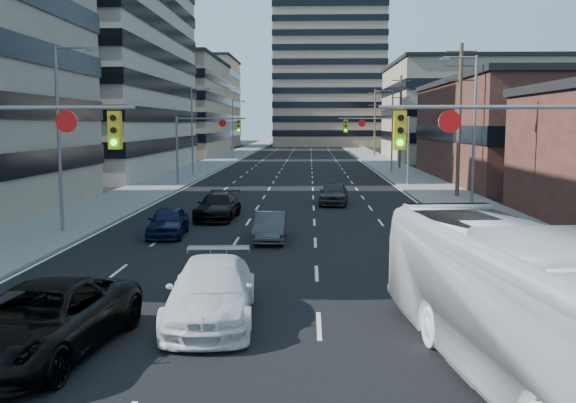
# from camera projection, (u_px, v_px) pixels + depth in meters

# --- Properties ---
(road_surface) EXTENTS (18.00, 300.00, 0.02)m
(road_surface) POSITION_uv_depth(u_px,v_px,m) (303.00, 148.00, 140.06)
(road_surface) COLOR black
(road_surface) RESTS_ON ground
(sidewalk_left) EXTENTS (5.00, 300.00, 0.15)m
(sidewalk_left) POSITION_uv_depth(u_px,v_px,m) (250.00, 148.00, 140.44)
(sidewalk_left) COLOR slate
(sidewalk_left) RESTS_ON ground
(sidewalk_right) EXTENTS (5.00, 300.00, 0.15)m
(sidewalk_right) POSITION_uv_depth(u_px,v_px,m) (355.00, 148.00, 139.66)
(sidewalk_right) COLOR slate
(sidewalk_right) RESTS_ON ground
(office_left_mid) EXTENTS (26.00, 34.00, 28.00)m
(office_left_mid) POSITION_uv_depth(u_px,v_px,m) (49.00, 44.00, 69.83)
(office_left_mid) COLOR #ADA089
(office_left_mid) RESTS_ON ground
(office_left_far) EXTENTS (20.00, 30.00, 16.00)m
(office_left_far) POSITION_uv_depth(u_px,v_px,m) (161.00, 108.00, 110.14)
(office_left_far) COLOR gray
(office_left_far) RESTS_ON ground
(storefront_right_mid) EXTENTS (20.00, 30.00, 9.00)m
(storefront_right_mid) POSITION_uv_depth(u_px,v_px,m) (552.00, 133.00, 59.33)
(storefront_right_mid) COLOR #472119
(storefront_right_mid) RESTS_ON ground
(office_right_far) EXTENTS (22.00, 28.00, 14.00)m
(office_right_far) POSITION_uv_depth(u_px,v_px,m) (465.00, 113.00, 96.70)
(office_right_far) COLOR gray
(office_right_far) RESTS_ON ground
(apartment_tower) EXTENTS (26.00, 26.00, 58.00)m
(apartment_tower) POSITION_uv_depth(u_px,v_px,m) (329.00, 26.00, 156.21)
(apartment_tower) COLOR gray
(apartment_tower) RESTS_ON ground
(bg_block_left) EXTENTS (24.00, 24.00, 20.00)m
(bg_block_left) POSITION_uv_depth(u_px,v_px,m) (184.00, 104.00, 149.72)
(bg_block_left) COLOR #ADA089
(bg_block_left) RESTS_ON ground
(bg_block_right) EXTENTS (22.00, 22.00, 12.00)m
(bg_block_right) POSITION_uv_depth(u_px,v_px,m) (451.00, 121.00, 138.26)
(bg_block_right) COLOR gray
(bg_block_right) RESTS_ON ground
(signal_near_left) EXTENTS (6.59, 0.33, 6.00)m
(signal_near_left) POSITION_uv_depth(u_px,v_px,m) (2.00, 158.00, 18.74)
(signal_near_left) COLOR slate
(signal_near_left) RESTS_ON ground
(signal_near_right) EXTENTS (6.59, 0.33, 6.00)m
(signal_near_right) POSITION_uv_depth(u_px,v_px,m) (517.00, 159.00, 18.24)
(signal_near_right) COLOR slate
(signal_near_right) RESTS_ON ground
(signal_far_left) EXTENTS (6.09, 0.33, 6.00)m
(signal_far_left) POSITION_uv_depth(u_px,v_px,m) (203.00, 136.00, 55.46)
(signal_far_left) COLOR slate
(signal_far_left) RESTS_ON ground
(signal_far_right) EXTENTS (6.09, 0.33, 6.00)m
(signal_far_right) POSITION_uv_depth(u_px,v_px,m) (381.00, 136.00, 54.94)
(signal_far_right) COLOR slate
(signal_far_right) RESTS_ON ground
(utility_pole_block) EXTENTS (2.20, 0.28, 11.00)m
(utility_pole_block) POSITION_uv_depth(u_px,v_px,m) (459.00, 118.00, 45.69)
(utility_pole_block) COLOR #4C3D2D
(utility_pole_block) RESTS_ON ground
(utility_pole_midblock) EXTENTS (2.20, 0.28, 11.00)m
(utility_pole_midblock) POSITION_uv_depth(u_px,v_px,m) (400.00, 120.00, 75.45)
(utility_pole_midblock) COLOR #4C3D2D
(utility_pole_midblock) RESTS_ON ground
(utility_pole_distant) EXTENTS (2.20, 0.28, 11.00)m
(utility_pole_distant) POSITION_uv_depth(u_px,v_px,m) (375.00, 121.00, 105.22)
(utility_pole_distant) COLOR #4C3D2D
(utility_pole_distant) RESTS_ON ground
(streetlight_left_near) EXTENTS (2.03, 0.22, 9.00)m
(streetlight_left_near) POSITION_uv_depth(u_px,v_px,m) (62.00, 130.00, 30.66)
(streetlight_left_near) COLOR slate
(streetlight_left_near) RESTS_ON ground
(streetlight_left_mid) EXTENTS (2.03, 0.22, 9.00)m
(streetlight_left_mid) POSITION_uv_depth(u_px,v_px,m) (194.00, 127.00, 65.38)
(streetlight_left_mid) COLOR slate
(streetlight_left_mid) RESTS_ON ground
(streetlight_left_far) EXTENTS (2.03, 0.22, 9.00)m
(streetlight_left_far) POSITION_uv_depth(u_px,v_px,m) (234.00, 126.00, 100.11)
(streetlight_left_far) COLOR slate
(streetlight_left_far) RESTS_ON ground
(streetlight_right_near) EXTENTS (2.03, 0.22, 9.00)m
(streetlight_right_near) POSITION_uv_depth(u_px,v_px,m) (471.00, 129.00, 34.92)
(streetlight_right_near) COLOR slate
(streetlight_right_near) RESTS_ON ground
(streetlight_right_far) EXTENTS (2.03, 0.22, 9.00)m
(streetlight_right_far) POSITION_uv_depth(u_px,v_px,m) (391.00, 127.00, 69.65)
(streetlight_right_far) COLOR slate
(streetlight_right_far) RESTS_ON ground
(black_pickup) EXTENTS (3.48, 6.30, 1.67)m
(black_pickup) POSITION_uv_depth(u_px,v_px,m) (42.00, 321.00, 14.73)
(black_pickup) COLOR black
(black_pickup) RESTS_ON ground
(white_van) EXTENTS (2.64, 5.75, 1.63)m
(white_van) POSITION_uv_depth(u_px,v_px,m) (212.00, 292.00, 17.34)
(white_van) COLOR silver
(white_van) RESTS_ON ground
(transit_bus) EXTENTS (4.31, 11.95, 3.26)m
(transit_bus) POSITION_uv_depth(u_px,v_px,m) (528.00, 306.00, 13.07)
(transit_bus) COLOR silver
(transit_bus) RESTS_ON ground
(sedan_blue) EXTENTS (1.91, 4.24, 1.41)m
(sedan_blue) POSITION_uv_depth(u_px,v_px,m) (168.00, 222.00, 30.51)
(sedan_blue) COLOR black
(sedan_blue) RESTS_ON ground
(sedan_grey_center) EXTENTS (1.39, 3.96, 1.30)m
(sedan_grey_center) POSITION_uv_depth(u_px,v_px,m) (270.00, 227.00, 29.29)
(sedan_grey_center) COLOR #363739
(sedan_grey_center) RESTS_ON ground
(sedan_black_far) EXTENTS (2.33, 5.19, 1.48)m
(sedan_black_far) POSITION_uv_depth(u_px,v_px,m) (218.00, 206.00, 35.92)
(sedan_black_far) COLOR black
(sedan_black_far) RESTS_ON ground
(sedan_grey_right) EXTENTS (2.18, 4.64, 1.53)m
(sedan_grey_right) POSITION_uv_depth(u_px,v_px,m) (334.00, 193.00, 42.53)
(sedan_grey_right) COLOR #2F2F31
(sedan_grey_right) RESTS_ON ground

